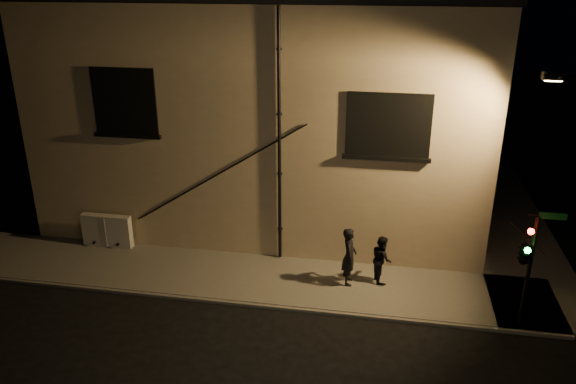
% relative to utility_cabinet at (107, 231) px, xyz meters
% --- Properties ---
extents(ground, '(90.00, 90.00, 0.00)m').
position_rel_utility_cabinet_xyz_m(ground, '(8.08, -2.70, -0.72)').
color(ground, black).
extents(sidewalk, '(21.00, 16.00, 0.12)m').
position_rel_utility_cabinet_xyz_m(sidewalk, '(9.30, 1.69, -0.66)').
color(sidewalk, '#635F59').
rests_on(sidewalk, ground).
extents(building, '(16.20, 12.23, 8.80)m').
position_rel_utility_cabinet_xyz_m(building, '(5.08, 6.29, 3.69)').
color(building, '#C1AB8B').
rests_on(building, ground).
extents(utility_cabinet, '(1.81, 0.31, 1.19)m').
position_rel_utility_cabinet_xyz_m(utility_cabinet, '(0.00, 0.00, 0.00)').
color(utility_cabinet, silver).
rests_on(utility_cabinet, sidewalk).
extents(pedestrian_a, '(0.49, 0.72, 1.90)m').
position_rel_utility_cabinet_xyz_m(pedestrian_a, '(8.74, -1.06, 0.36)').
color(pedestrian_a, black).
rests_on(pedestrian_a, sidewalk).
extents(pedestrian_b, '(0.78, 0.89, 1.55)m').
position_rel_utility_cabinet_xyz_m(pedestrian_b, '(9.75, -0.72, 0.18)').
color(pedestrian_b, black).
rests_on(pedestrian_b, sidewalk).
extents(traffic_signal, '(1.37, 2.03, 3.44)m').
position_rel_utility_cabinet_xyz_m(traffic_signal, '(13.50, -2.51, 1.72)').
color(traffic_signal, black).
rests_on(traffic_signal, sidewalk).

